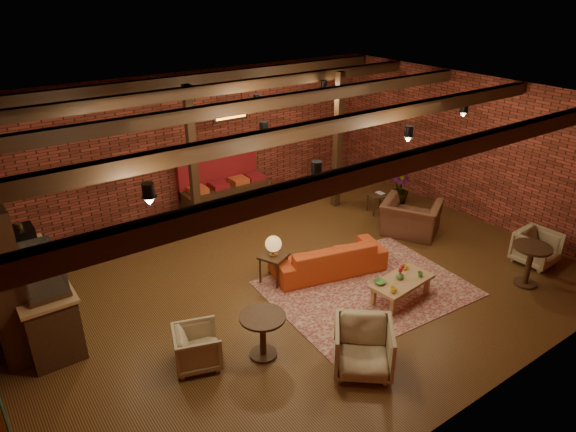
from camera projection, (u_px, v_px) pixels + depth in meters
floor at (289, 275)px, 9.65m from camera, size 10.00×10.00×0.00m
ceiling at (289, 105)px, 8.29m from camera, size 10.00×8.00×0.02m
wall_back at (190, 142)px, 11.93m from camera, size 10.00×0.02×3.20m
wall_front at (486, 305)px, 6.01m from camera, size 10.00×0.02×3.20m
wall_right at (470, 147)px, 11.58m from camera, size 0.02×8.00×3.20m
ceiling_beams at (289, 113)px, 8.34m from camera, size 9.80×6.40×0.22m
ceiling_pipe at (240, 108)px, 9.62m from camera, size 9.60×0.12×0.12m
post_left at (193, 163)px, 10.58m from camera, size 0.16×0.16×3.20m
post_right at (338, 142)px, 11.91m from camera, size 0.16×0.16×3.20m
service_counter at (35, 283)px, 7.91m from camera, size 0.80×2.50×1.60m
plant_counter at (34, 253)px, 7.93m from camera, size 0.35×0.39×0.30m
banquette at (225, 186)px, 12.37m from camera, size 2.10×0.70×1.00m
service_sign at (230, 114)px, 11.26m from camera, size 0.86×0.06×0.30m
ceiling_spotlights at (289, 126)px, 8.43m from camera, size 6.40×4.40×0.28m
rug at (367, 288)px, 9.22m from camera, size 3.56×2.80×0.01m
sofa at (328, 257)px, 9.63m from camera, size 2.26×1.31×0.62m
coffee_table at (401, 282)px, 8.77m from camera, size 1.21×0.69×0.65m
side_table_lamp at (273, 247)px, 9.15m from camera, size 0.59×0.59×0.93m
round_table_left at (263, 329)px, 7.41m from camera, size 0.68×0.68×0.70m
armchair_a at (197, 345)px, 7.30m from camera, size 0.77×0.80×0.66m
armchair_b at (363, 345)px, 7.17m from camera, size 1.10×1.10×0.83m
armchair_right at (411, 213)px, 10.96m from camera, size 1.24×1.40×1.02m
side_table_book at (378, 195)px, 12.02m from camera, size 0.52×0.52×0.49m
round_table_right at (530, 259)px, 9.13m from camera, size 0.67×0.67×0.79m
armchair_far at (537, 246)px, 9.90m from camera, size 0.75×0.71×0.73m
plant_tall at (403, 157)px, 12.12m from camera, size 1.80×1.80×2.43m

